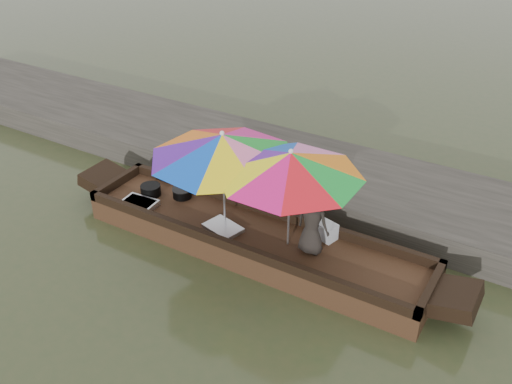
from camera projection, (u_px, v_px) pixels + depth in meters
The scene contains 11 objects.
water at pixel (253, 250), 8.80m from camera, with size 80.00×80.00×0.00m, color #343E23.
dock at pixel (316, 176), 10.29m from camera, with size 22.00×2.20×0.50m, color #2D2B26.
boat_hull at pixel (253, 241), 8.71m from camera, with size 5.52×1.20×0.35m, color #412A1A.
cooking_pot at pixel (151, 190), 9.50m from camera, with size 0.33×0.33×0.18m, color black.
tray_crayfish at pixel (139, 204), 9.21m from camera, with size 0.56×0.39×0.09m, color silver.
tray_scallop at pixel (223, 228), 8.65m from camera, with size 0.56×0.39×0.06m, color silver.
charcoal_grill at pixel (182, 193), 9.45m from camera, with size 0.31×0.31×0.15m, color black.
supply_bag at pixel (327, 231), 8.40m from camera, with size 0.28×0.22×0.26m, color silver.
vendor at pixel (312, 222), 7.95m from camera, with size 0.49×0.32×1.00m, color black.
umbrella_bow at pixel (224, 179), 8.44m from camera, with size 2.18×2.18×1.55m, color green, non-canonical shape.
umbrella_stern at pixel (289, 199), 7.96m from camera, with size 2.06×2.06×1.55m, color green, non-canonical shape.
Camera 1 is at (3.67, -6.05, 5.31)m, focal length 40.00 mm.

